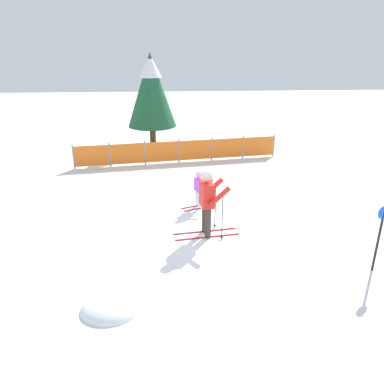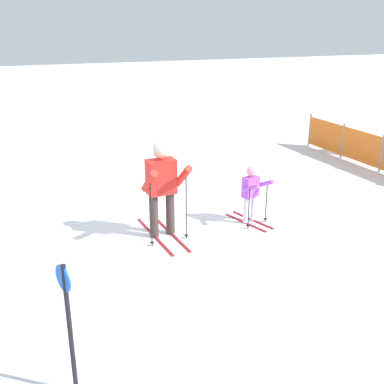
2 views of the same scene
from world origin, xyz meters
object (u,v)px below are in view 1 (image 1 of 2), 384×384
at_px(skier_adult, 208,196).
at_px(skier_child, 199,186).
at_px(conifer_far, 151,89).
at_px(safety_fence, 179,151).
at_px(trail_marker, 380,231).

distance_m(skier_adult, skier_child, 1.76).
xyz_separation_m(skier_adult, conifer_far, (-1.63, 9.20, 1.53)).
relative_size(skier_child, conifer_far, 0.27).
height_order(skier_child, safety_fence, skier_child).
height_order(conifer_far, trail_marker, conifer_far).
bearing_deg(skier_adult, trail_marker, -36.62).
bearing_deg(skier_adult, conifer_far, 91.98).
distance_m(skier_adult, safety_fence, 6.27).
bearing_deg(skier_child, trail_marker, -67.87).
relative_size(safety_fence, trail_marker, 5.35).
distance_m(skier_adult, trail_marker, 3.81).
xyz_separation_m(skier_adult, skier_child, (-0.06, 1.71, -0.39)).
relative_size(skier_child, safety_fence, 0.14).
distance_m(skier_child, conifer_far, 7.89).
bearing_deg(skier_adult, safety_fence, 86.51).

